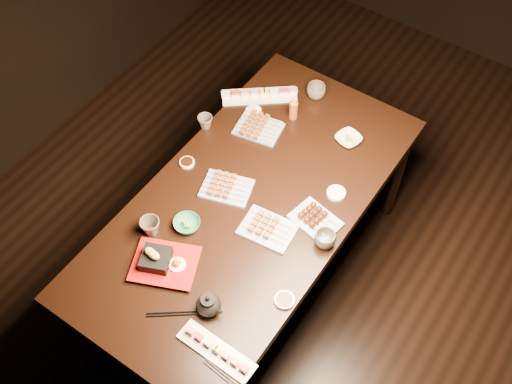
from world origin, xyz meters
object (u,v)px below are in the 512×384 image
edamame_bowl_cream (348,139)px  tempura_tray (164,260)px  yakitori_plate_right (268,226)px  teacup_mid_right (325,239)px  edamame_bowl_green (187,224)px  condiment_bottle (294,108)px  yakitori_plate_center (227,186)px  teacup_far_left (205,122)px  yakitori_plate_left (259,126)px  teacup_far_right (316,91)px  sushi_platter_far (260,94)px  teacup_near_left (150,227)px  dining_table (250,245)px  teapot (208,303)px  sushi_platter_near (216,350)px

edamame_bowl_cream → tempura_tray: bearing=-105.6°
yakitori_plate_right → teacup_mid_right: bearing=11.9°
edamame_bowl_green → condiment_bottle: size_ratio=0.89×
yakitori_plate_center → tempura_tray: bearing=-104.4°
tempura_tray → yakitori_plate_right: bearing=33.2°
edamame_bowl_green → teacup_far_left: size_ratio=1.62×
yakitori_plate_left → teacup_far_right: 0.37m
sushi_platter_far → tempura_tray: bearing=63.9°
yakitori_plate_center → yakitori_plate_left: yakitori_plate_center is taller
yakitori_plate_left → condiment_bottle: size_ratio=1.64×
teacup_near_left → teacup_mid_right: 0.76m
edamame_bowl_cream → dining_table: bearing=-108.1°
sushi_platter_far → yakitori_plate_right: yakitori_plate_right is taller
edamame_bowl_green → edamame_bowl_cream: bearing=68.0°
edamame_bowl_green → teapot: teapot is taller
sushi_platter_far → condiment_bottle: bearing=135.5°
sushi_platter_near → edamame_bowl_cream: bearing=96.7°
teacup_mid_right → tempura_tray: bearing=-136.4°
yakitori_plate_left → teapot: 0.99m
edamame_bowl_green → teacup_near_left: teacup_near_left is taller
teapot → teacup_far_left: bearing=131.4°
sushi_platter_far → teacup_near_left: 0.95m
teapot → dining_table: bearing=111.1°
dining_table → teapot: teapot is taller
teacup_near_left → condiment_bottle: (0.14, 0.93, 0.03)m
teacup_near_left → teacup_mid_right: bearing=29.9°
edamame_bowl_green → teapot: size_ratio=0.99×
teacup_near_left → teapot: (0.43, -0.15, 0.01)m
tempura_tray → dining_table: bearing=53.9°
yakitori_plate_center → yakitori_plate_left: 0.40m
teacup_near_left → edamame_bowl_green: bearing=45.2°
edamame_bowl_green → tempura_tray: 0.22m
dining_table → teacup_far_right: teacup_far_right is taller
yakitori_plate_center → yakitori_plate_right: size_ratio=0.96×
teacup_near_left → teapot: bearing=-19.5°
sushi_platter_far → yakitori_plate_center: size_ratio=1.70×
yakitori_plate_center → yakitori_plate_right: yakitori_plate_right is taller
sushi_platter_far → teapot: bearing=76.0°
sushi_platter_near → teacup_mid_right: teacup_mid_right is taller
yakitori_plate_left → tempura_tray: size_ratio=0.81×
teacup_far_left → teapot: 0.99m
yakitori_plate_center → yakitori_plate_left: size_ratio=1.02×
dining_table → yakitori_plate_left: 0.60m
teacup_near_left → teacup_far_right: (0.16, 1.12, -0.00)m
sushi_platter_near → yakitori_plate_left: bearing=117.7°
teacup_near_left → sushi_platter_far: bearing=94.5°
tempura_tray → teapot: teapot is taller
yakitori_plate_right → teacup_near_left: (-0.42, -0.30, 0.01)m
tempura_tray → teacup_mid_right: (0.50, 0.47, -0.01)m
yakitori_plate_right → teacup_far_right: bearing=100.7°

